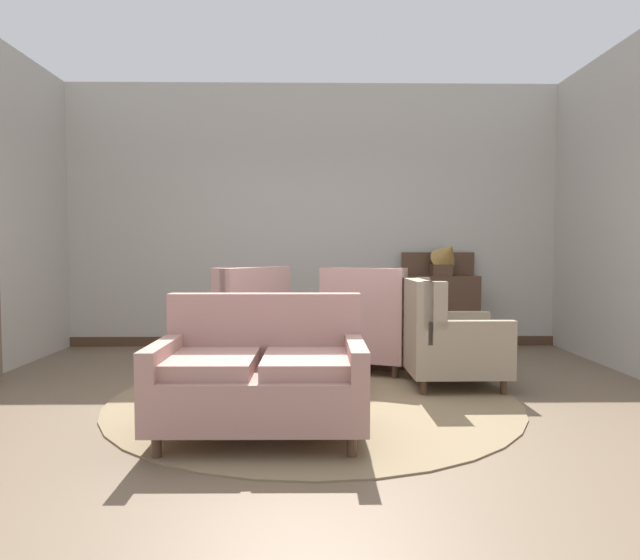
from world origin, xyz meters
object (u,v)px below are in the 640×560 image
at_px(armchair_far_left, 239,329).
at_px(side_table, 396,329).
at_px(armchair_back_corner, 369,328).
at_px(armchair_beside_settee, 446,341).
at_px(gramophone, 446,256).
at_px(coffee_table, 307,350).
at_px(sideboard, 440,307).
at_px(settee, 261,376).
at_px(porcelain_vase, 302,320).

bearing_deg(armchair_far_left, side_table, 139.52).
bearing_deg(armchair_back_corner, armchair_beside_settee, 154.68).
bearing_deg(armchair_far_left, gramophone, 157.79).
bearing_deg(armchair_back_corner, coffee_table, 77.67).
relative_size(coffee_table, gramophone, 1.59).
distance_m(armchair_far_left, side_table, 1.63).
bearing_deg(sideboard, gramophone, -62.03).
bearing_deg(gramophone, settee, -122.35).
relative_size(settee, armchair_back_corner, 1.24).
bearing_deg(side_table, coffee_table, -130.86).
bearing_deg(gramophone, sideboard, 117.97).
bearing_deg(settee, coffee_table, 74.77).
height_order(armchair_far_left, side_table, armchair_far_left).
distance_m(coffee_table, side_table, 1.42).
relative_size(armchair_far_left, sideboard, 0.94).
distance_m(coffee_table, gramophone, 2.78).
xyz_separation_m(armchair_back_corner, sideboard, (1.01, 1.24, 0.09)).
bearing_deg(side_table, gramophone, 52.79).
height_order(settee, armchair_beside_settee, armchair_beside_settee).
distance_m(porcelain_vase, settee, 1.14).
height_order(armchair_far_left, armchair_back_corner, armchair_far_left).
height_order(armchair_far_left, gramophone, gramophone).
bearing_deg(armchair_beside_settee, gramophone, -13.85).
xyz_separation_m(armchair_beside_settee, armchair_far_left, (-1.93, 0.53, 0.03)).
relative_size(armchair_beside_settee, side_table, 1.45).
bearing_deg(armchair_far_left, porcelain_vase, 79.27).
bearing_deg(armchair_beside_settee, settee, 129.69).
height_order(settee, sideboard, sideboard).
xyz_separation_m(armchair_beside_settee, gramophone, (0.43, 1.83, 0.74)).
distance_m(coffee_table, settee, 1.10).
distance_m(porcelain_vase, side_table, 1.45).
xyz_separation_m(porcelain_vase, sideboard, (1.68, 2.13, -0.11)).
bearing_deg(porcelain_vase, settee, -103.23).
height_order(porcelain_vase, sideboard, sideboard).
xyz_separation_m(armchair_far_left, sideboard, (2.32, 1.38, 0.08)).
height_order(porcelain_vase, armchair_back_corner, armchair_back_corner).
height_order(armchair_beside_settee, sideboard, sideboard).
height_order(porcelain_vase, settee, settee).
relative_size(porcelain_vase, settee, 0.26).
bearing_deg(armchair_back_corner, porcelain_vase, 75.08).
xyz_separation_m(armchair_beside_settee, sideboard, (0.39, 1.91, 0.11)).
bearing_deg(settee, armchair_back_corner, 65.51).
relative_size(armchair_far_left, armchair_back_corner, 1.03).
bearing_deg(settee, side_table, 60.62).
distance_m(armchair_beside_settee, gramophone, 2.02).
xyz_separation_m(coffee_table, gramophone, (1.68, 2.07, 0.77)).
bearing_deg(armchair_far_left, sideboard, 159.93).
distance_m(armchair_beside_settee, side_table, 0.89).
bearing_deg(porcelain_vase, armchair_far_left, 130.12).
bearing_deg(gramophone, side_table, -127.21).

